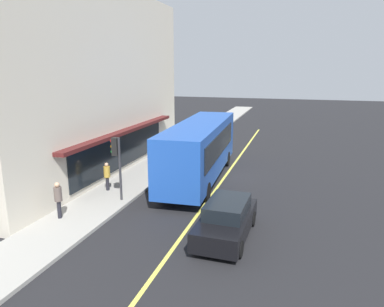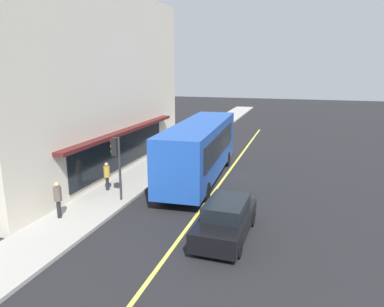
{
  "view_description": "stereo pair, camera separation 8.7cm",
  "coord_description": "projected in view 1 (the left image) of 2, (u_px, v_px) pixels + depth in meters",
  "views": [
    {
      "loc": [
        -21.73,
        -4.28,
        6.68
      ],
      "look_at": [
        -1.41,
        1.87,
        1.6
      ],
      "focal_mm": 33.62,
      "sensor_mm": 36.0,
      "label": 1
    },
    {
      "loc": [
        -21.7,
        -4.36,
        6.68
      ],
      "look_at": [
        -1.41,
        1.87,
        1.6
      ],
      "focal_mm": 33.62,
      "sensor_mm": 36.0,
      "label": 2
    }
  ],
  "objects": [
    {
      "name": "traffic_light",
      "position": [
        116.0,
        154.0,
        17.74
      ],
      "size": [
        0.3,
        0.52,
        3.2
      ],
      "color": "#2D2D33",
      "rests_on": "sidewalk"
    },
    {
      "name": "pedestrian_waiting",
      "position": [
        58.0,
        197.0,
        15.8
      ],
      "size": [
        0.34,
        0.34,
        1.67
      ],
      "color": "black",
      "rests_on": "sidewalk"
    },
    {
      "name": "pedestrian_by_curb",
      "position": [
        107.0,
        174.0,
        19.46
      ],
      "size": [
        0.34,
        0.34,
        1.55
      ],
      "color": "black",
      "rests_on": "sidewalk"
    },
    {
      "name": "sidewalk",
      "position": [
        153.0,
        168.0,
        24.4
      ],
      "size": [
        80.0,
        2.83,
        0.15
      ],
      "primitive_type": "cube",
      "color": "#9E9B93",
      "rests_on": "ground"
    },
    {
      "name": "car_black",
      "position": [
        227.0,
        220.0,
        14.42
      ],
      "size": [
        4.35,
        1.97,
        1.52
      ],
      "color": "black",
      "rests_on": "ground"
    },
    {
      "name": "storefront_building",
      "position": [
        40.0,
        82.0,
        23.81
      ],
      "size": [
        19.65,
        12.44,
        11.53
      ],
      "color": "beige",
      "rests_on": "ground"
    },
    {
      "name": "lane_centre_stripe",
      "position": [
        226.0,
        175.0,
        22.99
      ],
      "size": [
        36.0,
        0.16,
        0.01
      ],
      "primitive_type": "cube",
      "color": "#D8D14C",
      "rests_on": "ground"
    },
    {
      "name": "bus",
      "position": [
        200.0,
        148.0,
        21.63
      ],
      "size": [
        11.24,
        3.06,
        3.5
      ],
      "color": "#1E4CAD",
      "rests_on": "ground"
    },
    {
      "name": "ground",
      "position": [
        226.0,
        175.0,
        22.99
      ],
      "size": [
        120.0,
        120.0,
        0.0
      ],
      "primitive_type": "plane",
      "color": "black"
    }
  ]
}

